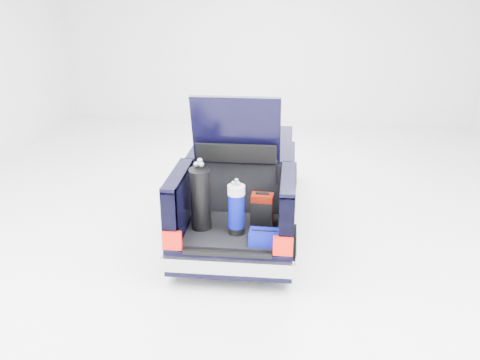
# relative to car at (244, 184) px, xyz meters

# --- Properties ---
(ground) EXTENTS (14.00, 14.00, 0.00)m
(ground) POSITION_rel_car_xyz_m (0.00, -0.11, -0.67)
(ground) COLOR white
(ground) RESTS_ON ground
(car) EXTENTS (1.87, 4.65, 2.47)m
(car) POSITION_rel_car_xyz_m (0.00, 0.00, 0.00)
(car) COLOR black
(car) RESTS_ON ground
(red_suitcase) EXTENTS (0.32, 0.22, 0.51)m
(red_suitcase) POSITION_rel_car_xyz_m (0.41, -1.43, 0.17)
(red_suitcase) COLOR #6C0F03
(red_suitcase) RESTS_ON car
(black_golf_bag) EXTENTS (0.32, 0.42, 1.06)m
(black_golf_bag) POSITION_rel_car_xyz_m (-0.45, -1.65, 0.40)
(black_golf_bag) COLOR black
(black_golf_bag) RESTS_ON car
(blue_golf_bag) EXTENTS (0.29, 0.29, 0.82)m
(blue_golf_bag) POSITION_rel_car_xyz_m (0.06, -1.71, 0.30)
(blue_golf_bag) COLOR black
(blue_golf_bag) RESTS_ON car
(blue_duffel) EXTENTS (0.41, 0.27, 0.21)m
(blue_duffel) POSITION_rel_car_xyz_m (0.48, -2.01, 0.03)
(blue_duffel) COLOR #050A81
(blue_duffel) RESTS_ON car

